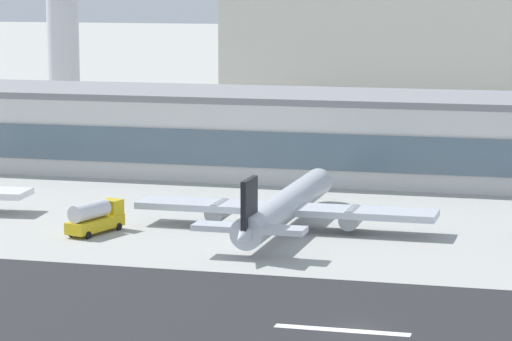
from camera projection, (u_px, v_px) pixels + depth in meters
name	position (u px, v px, depth m)	size (l,w,h in m)	color
ground_plane	(355.00, 329.00, 109.73)	(1400.00, 1400.00, 0.00)	#A8A8A3
runway_strip	(353.00, 331.00, 108.76)	(800.00, 36.21, 0.08)	#262628
runway_centreline_dash_4	(342.00, 330.00, 108.99)	(12.00, 1.20, 0.01)	white
terminal_building	(348.00, 135.00, 192.61)	(177.09, 23.08, 12.86)	silver
distant_hotel_block	(440.00, 34.00, 286.41)	(94.25, 38.28, 35.55)	beige
airliner_black_tail_gate_1	(283.00, 208.00, 152.06)	(37.13, 41.98, 8.76)	silver
service_fuel_truck_0	(95.00, 217.00, 150.39)	(4.84, 8.89, 3.95)	gold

